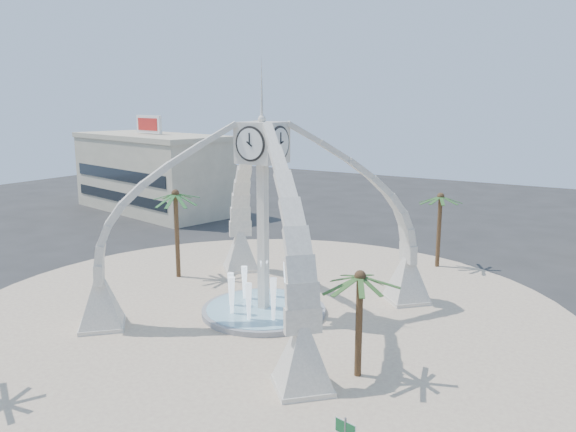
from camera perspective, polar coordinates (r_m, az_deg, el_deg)
The scene contains 8 objects.
ground at distance 36.98m, azimuth -2.48°, elevation -9.88°, with size 140.00×140.00×0.00m, color #282828.
plaza at distance 36.97m, azimuth -2.48°, elevation -9.84°, with size 40.00×40.00×0.06m, color beige.
clock_tower at distance 35.14m, azimuth -2.57°, elevation 0.02°, with size 17.94×17.94×16.30m.
fountain at distance 36.87m, azimuth -2.48°, elevation -9.46°, with size 8.00×8.00×3.62m.
building_nw at distance 72.56m, azimuth -13.71°, elevation 4.32°, with size 23.75×13.73×11.90m.
palm_east at distance 27.44m, azimuth 7.34°, elevation -6.25°, with size 4.65×4.65×5.92m.
palm_west at distance 43.56m, azimuth -11.37°, elevation 2.11°, with size 4.58×4.58×7.37m.
palm_north at distance 47.25m, azimuth 15.25°, elevation 1.82°, with size 4.84×4.84×6.66m.
Camera 1 is at (19.49, -28.39, 13.47)m, focal length 35.00 mm.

